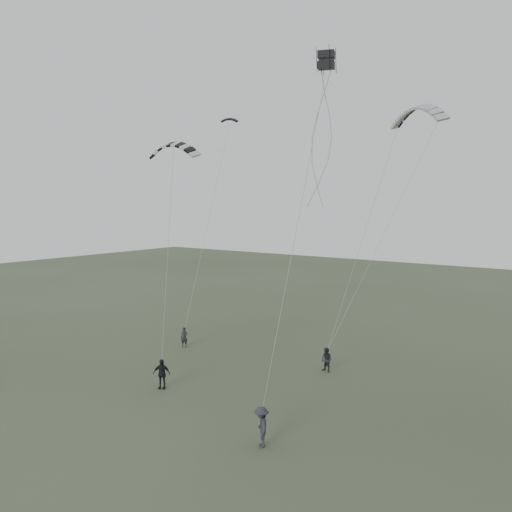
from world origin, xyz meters
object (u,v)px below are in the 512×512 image
Objects in this scene: kite_dark_small at (229,119)px; kite_striped at (173,144)px; flyer_left at (184,337)px; flyer_right at (327,360)px; flyer_center at (162,374)px; kite_pale_large at (418,107)px; flyer_far at (261,427)px; kite_box at (326,60)px.

kite_dark_small is 8.56m from kite_striped.
flyer_left is 0.96× the size of flyer_right.
flyer_right is 0.45× the size of kite_striped.
kite_striped reaches higher than flyer_center.
kite_pale_large reaches higher than flyer_center.
flyer_right is 0.86× the size of flyer_far.
kite_pale_large reaches higher than flyer_right.
flyer_center is at bearing -145.15° from flyer_far.
flyer_left is 0.35× the size of kite_pale_large.
flyer_right is 16.98m from kite_striped.
flyer_left is at bearing -160.78° from flyer_right.
flyer_left is 13.92m from kite_striped.
flyer_far is 16.16m from kite_box.
flyer_center is (4.76, -6.82, 0.12)m from flyer_left.
kite_pale_large is (1.17, 15.91, 15.81)m from flyer_far.
flyer_center is at bearing -70.59° from kite_striped.
flyer_left is 1.96× the size of kite_box.
flyer_center is 2.28× the size of kite_box.
flyer_center is 0.50× the size of kite_striped.
kite_pale_large is at bearing 18.86° from kite_striped.
flyer_far is 22.46m from kite_pale_large.
flyer_far is 0.43× the size of kite_pale_large.
flyer_center is at bearing -115.22° from flyer_right.
flyer_right is (11.08, 1.20, 0.03)m from flyer_left.
kite_box is at bearing -32.18° from kite_striped.
kite_box is (9.84, 0.75, 15.85)m from flyer_center.
flyer_far is at bearing -46.26° from kite_striped.
kite_striped is at bearing -110.50° from kite_dark_small.
kite_dark_small reaches higher than flyer_left.
kite_striped is at bearing -146.56° from flyer_right.
kite_dark_small reaches higher than flyer_center.
flyer_right is 20.35m from kite_dark_small.
flyer_far is (13.33, -9.14, 0.16)m from flyer_left.
kite_box is (14.69, -11.63, -0.50)m from kite_dark_small.
kite_box is (14.60, -6.07, 15.97)m from flyer_left.
kite_pale_large is 16.01m from kite_striped.
kite_box is at bearing -66.57° from kite_pale_large.
kite_striped is at bearing -121.89° from kite_pale_large.
flyer_right is 17.23m from kite_pale_large.
kite_pale_large reaches higher than flyer_left.
kite_box reaches higher than flyer_far.
kite_striped is 4.53× the size of kite_box.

